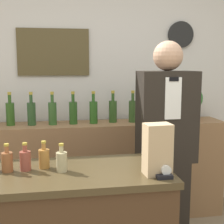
{
  "coord_description": "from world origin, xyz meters",
  "views": [
    {
      "loc": [
        -0.35,
        -1.24,
        1.55
      ],
      "look_at": [
        0.04,
        1.14,
        1.18
      ],
      "focal_mm": 50.0,
      "sensor_mm": 36.0,
      "label": 1
    }
  ],
  "objects_px": {
    "shopkeeper": "(165,152)",
    "tape_dispenser": "(165,174)",
    "paper_bag": "(157,149)",
    "potted_plant": "(190,102)"
  },
  "relations": [
    {
      "from": "tape_dispenser",
      "to": "paper_bag",
      "type": "bearing_deg",
      "value": 110.51
    },
    {
      "from": "tape_dispenser",
      "to": "potted_plant",
      "type": "bearing_deg",
      "value": 62.09
    },
    {
      "from": "potted_plant",
      "to": "paper_bag",
      "type": "relative_size",
      "value": 1.2
    },
    {
      "from": "potted_plant",
      "to": "tape_dispenser",
      "type": "height_order",
      "value": "potted_plant"
    },
    {
      "from": "paper_bag",
      "to": "potted_plant",
      "type": "bearing_deg",
      "value": 60.2
    },
    {
      "from": "paper_bag",
      "to": "tape_dispenser",
      "type": "height_order",
      "value": "paper_bag"
    },
    {
      "from": "shopkeeper",
      "to": "tape_dispenser",
      "type": "xyz_separation_m",
      "value": [
        -0.25,
        -0.71,
        0.09
      ]
    },
    {
      "from": "potted_plant",
      "to": "tape_dispenser",
      "type": "relative_size",
      "value": 3.89
    },
    {
      "from": "potted_plant",
      "to": "tape_dispenser",
      "type": "bearing_deg",
      "value": -117.91
    },
    {
      "from": "paper_bag",
      "to": "tape_dispenser",
      "type": "relative_size",
      "value": 3.25
    }
  ]
}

